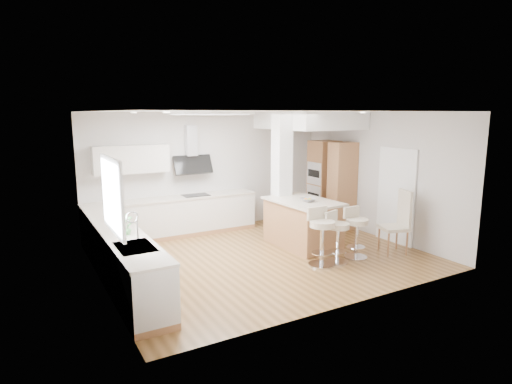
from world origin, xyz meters
TOP-DOWN VIEW (x-y plane):
  - ground at (0.00, 0.00)m, footprint 6.00×6.00m
  - ceiling at (0.00, 0.00)m, footprint 6.00×5.00m
  - wall_back at (0.00, 2.50)m, footprint 6.00×0.04m
  - wall_left at (-3.00, 0.00)m, footprint 0.04×5.00m
  - wall_right at (3.00, 0.00)m, footprint 0.04×5.00m
  - skylight at (-0.79, 0.60)m, footprint 4.10×2.10m
  - window_left at (-2.96, -0.90)m, footprint 0.06×1.28m
  - doorway_right at (2.97, -0.60)m, footprint 0.05×1.00m
  - counter_left at (-2.70, 0.23)m, footprint 0.63×4.50m
  - counter_back at (-0.91, 2.22)m, footprint 3.62×0.63m
  - pillar at (1.05, 0.95)m, footprint 0.35×0.35m
  - soffit at (2.10, 1.40)m, footprint 1.78×2.20m
  - oven_column at (2.68, 1.23)m, footprint 0.63×1.21m
  - peninsula at (1.09, 0.18)m, footprint 1.14×1.66m
  - bar_stool_a at (0.68, -0.97)m, footprint 0.50×0.50m
  - bar_stool_b at (1.03, -0.98)m, footprint 0.55×0.55m
  - bar_stool_c at (1.53, -0.96)m, footprint 0.46×0.46m
  - dining_chair at (2.48, -1.15)m, footprint 0.63×0.63m

SIDE VIEW (x-z plane):
  - ground at x=0.00m, z-range 0.00..0.00m
  - ceiling at x=0.00m, z-range -0.01..0.01m
  - counter_left at x=-2.70m, z-range -0.22..1.13m
  - peninsula at x=1.09m, z-range -0.03..1.03m
  - bar_stool_b at x=1.03m, z-range 0.06..1.03m
  - bar_stool_c at x=1.53m, z-range 0.06..1.05m
  - bar_stool_a at x=0.68m, z-range 0.07..1.14m
  - dining_chair at x=2.48m, z-range 0.04..1.32m
  - counter_back at x=-0.91m, z-range -0.55..1.95m
  - doorway_right at x=2.97m, z-range -0.05..2.05m
  - oven_column at x=2.68m, z-range 0.00..2.10m
  - wall_back at x=0.00m, z-range 0.00..2.80m
  - wall_left at x=-3.00m, z-range 0.00..2.80m
  - wall_right at x=3.00m, z-range 0.00..2.80m
  - pillar at x=1.05m, z-range 0.00..2.80m
  - window_left at x=-2.96m, z-range 1.16..2.23m
  - soffit at x=2.10m, z-range 2.40..2.80m
  - skylight at x=-0.79m, z-range 2.74..2.80m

